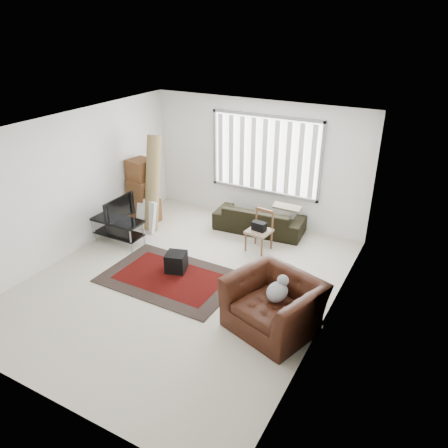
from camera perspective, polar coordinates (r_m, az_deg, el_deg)
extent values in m
plane|color=beige|center=(7.84, -5.25, -7.40)|extent=(6.00, 6.00, 0.00)
cube|color=white|center=(6.75, -6.18, 12.15)|extent=(5.00, 6.00, 0.02)
cube|color=white|center=(9.65, 4.34, 8.07)|extent=(5.00, 0.02, 2.70)
cube|color=white|center=(5.32, -24.17, -10.19)|extent=(5.00, 0.02, 2.70)
cube|color=white|center=(8.76, -19.46, 4.76)|extent=(0.02, 6.00, 2.70)
cube|color=white|center=(6.26, 13.73, -2.87)|extent=(0.02, 6.00, 2.70)
cube|color=white|center=(9.49, 5.44, 9.00)|extent=(2.40, 0.01, 1.60)
cube|color=gray|center=(9.48, 5.39, 8.97)|extent=(2.52, 0.06, 1.72)
cube|color=white|center=(9.44, 5.29, 8.91)|extent=(2.40, 0.02, 1.55)
cube|color=black|center=(7.93, -7.01, -6.97)|extent=(2.37, 1.60, 0.02)
cube|color=#3E0705|center=(7.92, -7.01, -6.90)|extent=(1.88, 1.10, 0.00)
cube|color=black|center=(9.07, -13.74, 0.46)|extent=(1.06, 0.48, 0.04)
cube|color=black|center=(9.19, -13.54, -1.21)|extent=(1.02, 0.44, 0.03)
cylinder|color=#B2B2B7|center=(9.35, -16.58, -0.77)|extent=(0.03, 0.03, 0.53)
cylinder|color=#B2B2B7|center=(8.75, -12.08, -2.12)|extent=(0.03, 0.03, 0.53)
cylinder|color=#B2B2B7|center=(9.60, -14.94, 0.17)|extent=(0.03, 0.03, 0.53)
cylinder|color=#B2B2B7|center=(9.02, -10.46, -1.08)|extent=(0.03, 0.03, 0.53)
imported|color=black|center=(8.96, -13.91, 2.00)|extent=(0.11, 0.86, 0.49)
cube|color=black|center=(8.02, -6.26, -4.94)|extent=(0.44, 0.44, 0.35)
cube|color=brown|center=(10.03, -10.39, 1.79)|extent=(0.67, 0.63, 0.53)
cube|color=brown|center=(9.80, -10.64, 4.42)|extent=(0.61, 0.56, 0.48)
cube|color=brown|center=(9.71, -10.86, 7.05)|extent=(0.56, 0.56, 0.43)
cube|color=silver|center=(9.57, -10.14, 1.11)|extent=(0.57, 0.32, 0.69)
cylinder|color=olive|center=(9.46, -9.31, 5.28)|extent=(0.44, 0.81, 2.03)
imported|color=black|center=(9.40, 4.66, 1.15)|extent=(1.99, 1.00, 0.74)
cube|color=#826C55|center=(8.61, 4.58, -0.97)|extent=(0.49, 0.49, 0.05)
cylinder|color=brown|center=(8.65, 2.84, -2.31)|extent=(0.04, 0.04, 0.41)
cylinder|color=brown|center=(8.48, 4.95, -3.00)|extent=(0.04, 0.04, 0.41)
cylinder|color=brown|center=(8.93, 4.14, -1.40)|extent=(0.04, 0.04, 0.41)
cylinder|color=brown|center=(8.76, 6.21, -2.04)|extent=(0.04, 0.04, 0.41)
cube|color=brown|center=(8.60, 5.35, 1.78)|extent=(0.42, 0.09, 0.06)
cube|color=brown|center=(8.76, 4.26, 1.02)|extent=(0.04, 0.04, 0.41)
cube|color=brown|center=(8.59, 6.37, 0.41)|extent=(0.04, 0.04, 0.41)
cube|color=black|center=(8.56, 4.61, -0.29)|extent=(0.29, 0.19, 0.18)
imported|color=#35150A|center=(6.54, 6.56, -10.01)|extent=(1.55, 1.44, 0.94)
ellipsoid|color=#59595B|center=(6.46, 6.62, -9.00)|extent=(0.35, 0.40, 0.23)
sphere|color=#59595B|center=(6.49, 7.70, -7.34)|extent=(0.18, 0.18, 0.18)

